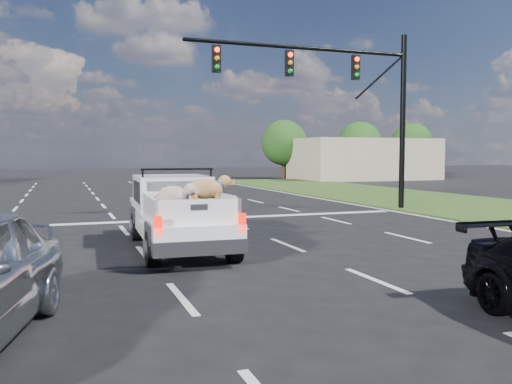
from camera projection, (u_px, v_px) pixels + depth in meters
ground at (285, 289)px, 9.01m from camera, size 160.00×160.00×0.00m
road_markings at (194, 234)px, 15.17m from camera, size 17.75×60.00×0.01m
traffic_signal at (351, 90)px, 20.97m from camera, size 9.11×0.31×7.00m
building_right at (363, 159)px, 48.25m from camera, size 12.00×7.00×3.60m
tree_far_d at (284, 143)px, 49.86m from camera, size 4.20×4.20×5.40m
tree_far_e at (360, 143)px, 52.58m from camera, size 4.20×4.20×5.40m
tree_far_f at (412, 144)px, 54.61m from camera, size 4.20×4.20×5.40m
pickup_truck at (178, 211)px, 12.85m from camera, size 2.11×5.17×1.91m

